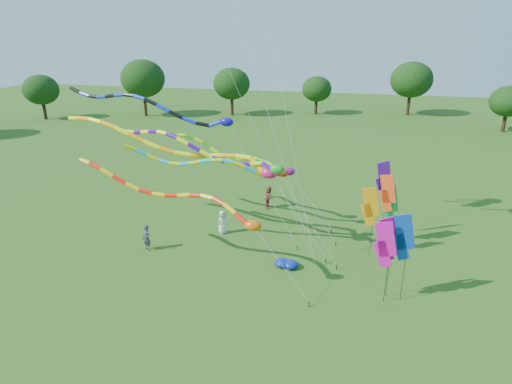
% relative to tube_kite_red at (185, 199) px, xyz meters
% --- Properties ---
extents(ground, '(160.00, 160.00, 0.00)m').
position_rel_tube_kite_red_xyz_m(ground, '(4.36, -1.90, -4.43)').
color(ground, '#225015').
rests_on(ground, ground).
extents(tree_ring, '(119.92, 118.77, 9.66)m').
position_rel_tube_kite_red_xyz_m(tree_ring, '(7.84, 0.29, 1.21)').
color(tree_ring, '#382314').
rests_on(tree_ring, ground).
extents(tube_kite_red, '(13.59, 2.85, 6.49)m').
position_rel_tube_kite_red_xyz_m(tube_kite_red, '(0.00, 0.00, 0.00)').
color(tube_kite_red, black).
rests_on(tube_kite_red, ground).
extents(tube_kite_orange, '(17.44, 2.56, 8.24)m').
position_rel_tube_kite_red_xyz_m(tube_kite_orange, '(-1.46, 4.08, 1.57)').
color(tube_kite_orange, black).
rests_on(tube_kite_orange, ground).
extents(tube_kite_purple, '(13.83, 2.80, 7.75)m').
position_rel_tube_kite_red_xyz_m(tube_kite_purple, '(0.58, 3.45, 1.66)').
color(tube_kite_purple, black).
rests_on(tube_kite_purple, ground).
extents(tube_kite_blue, '(15.54, 1.81, 9.89)m').
position_rel_tube_kite_red_xyz_m(tube_kite_blue, '(-3.22, 4.56, 3.92)').
color(tube_kite_blue, black).
rests_on(tube_kite_blue, ground).
extents(tube_kite_cyan, '(12.20, 3.20, 7.15)m').
position_rel_tube_kite_red_xyz_m(tube_kite_cyan, '(1.22, 3.19, 1.00)').
color(tube_kite_cyan, black).
rests_on(tube_kite_cyan, ground).
extents(tube_kite_green, '(11.54, 2.44, 6.27)m').
position_rel_tube_kite_red_xyz_m(tube_kite_green, '(1.35, 8.08, 0.03)').
color(tube_kite_green, black).
rests_on(tube_kite_green, ground).
extents(banner_pole_orange, '(1.16, 0.09, 4.41)m').
position_rel_tube_kite_red_xyz_m(banner_pole_orange, '(9.70, 4.37, -1.28)').
color(banner_pole_orange, black).
rests_on(banner_pole_orange, ground).
extents(banner_pole_green, '(1.16, 0.26, 3.97)m').
position_rel_tube_kite_red_xyz_m(banner_pole_green, '(10.96, 6.40, -1.72)').
color(banner_pole_green, black).
rests_on(banner_pole_green, ground).
extents(banner_pole_violet, '(1.11, 0.50, 5.27)m').
position_rel_tube_kite_red_xyz_m(banner_pole_violet, '(10.49, 7.05, -0.43)').
color(banner_pole_violet, black).
rests_on(banner_pole_violet, ground).
extents(banner_pole_red, '(1.13, 0.45, 4.72)m').
position_rel_tube_kite_red_xyz_m(banner_pole_red, '(10.72, 6.06, -0.97)').
color(banner_pole_red, black).
rests_on(banner_pole_red, ground).
extents(banner_pole_magenta_a, '(1.16, 0.14, 4.42)m').
position_rel_tube_kite_red_xyz_m(banner_pole_magenta_a, '(10.37, -0.38, -1.27)').
color(banner_pole_magenta_a, black).
rests_on(banner_pole_magenta_a, ground).
extents(banner_pole_magenta_b, '(1.11, 0.51, 4.52)m').
position_rel_tube_kite_red_xyz_m(banner_pole_magenta_b, '(10.51, 0.02, -1.17)').
color(banner_pole_magenta_b, black).
rests_on(banner_pole_magenta_b, ground).
extents(banner_pole_blue_b, '(1.16, 0.12, 4.76)m').
position_rel_tube_kite_red_xyz_m(banner_pole_blue_b, '(11.19, -0.06, -0.93)').
color(banner_pole_blue_b, black).
rests_on(banner_pole_blue_b, ground).
extents(blue_nylon_heap, '(1.40, 1.32, 0.44)m').
position_rel_tube_kite_red_xyz_m(blue_nylon_heap, '(5.41, 1.84, -4.23)').
color(blue_nylon_heap, '#0B2397').
rests_on(blue_nylon_heap, ground).
extents(person_a, '(0.92, 0.93, 1.62)m').
position_rel_tube_kite_red_xyz_m(person_a, '(0.34, 5.19, -3.62)').
color(person_a, silver).
rests_on(person_a, ground).
extents(person_b, '(0.72, 0.61, 1.67)m').
position_rel_tube_kite_red_xyz_m(person_b, '(-3.52, 1.82, -3.60)').
color(person_b, '#3A3D52').
rests_on(person_b, ground).
extents(person_c, '(0.67, 0.85, 1.72)m').
position_rel_tube_kite_red_xyz_m(person_c, '(2.48, 10.26, -3.57)').
color(person_c, '#963639').
rests_on(person_c, ground).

